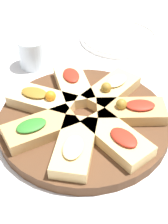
{
  "coord_description": "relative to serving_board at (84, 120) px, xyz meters",
  "views": [
    {
      "loc": [
        -0.26,
        -0.45,
        0.49
      ],
      "look_at": [
        0.0,
        0.0,
        0.04
      ],
      "focal_mm": 50.0,
      "sensor_mm": 36.0,
      "label": 1
    }
  ],
  "objects": [
    {
      "name": "focaccia_slice_5",
      "position": [
        0.1,
        0.04,
        0.03
      ],
      "size": [
        0.17,
        0.12,
        0.05
      ],
      "color": "#DBB775",
      "rests_on": "serving_board"
    },
    {
      "name": "focaccia_slice_0",
      "position": [
        -0.06,
        0.08,
        0.03
      ],
      "size": [
        0.15,
        0.16,
        0.05
      ],
      "color": "#E5C689",
      "rests_on": "serving_board"
    },
    {
      "name": "ground_plane",
      "position": [
        0.0,
        0.0,
        -0.01
      ],
      "size": [
        3.0,
        3.0,
        0.0
      ],
      "primitive_type": "plane",
      "color": "white"
    },
    {
      "name": "water_glass",
      "position": [
        0.0,
        0.29,
        0.03
      ],
      "size": [
        0.08,
        0.08,
        0.08
      ],
      "primitive_type": "cylinder",
      "color": "silver",
      "rests_on": "ground_plane"
    },
    {
      "name": "focaccia_slice_2",
      "position": [
        -0.07,
        -0.08,
        0.03
      ],
      "size": [
        0.15,
        0.16,
        0.04
      ],
      "color": "#DBB775",
      "rests_on": "serving_board"
    },
    {
      "name": "focaccia_slice_1",
      "position": [
        -0.11,
        0.0,
        0.03
      ],
      "size": [
        0.15,
        0.07,
        0.04
      ],
      "color": "tan",
      "rests_on": "serving_board"
    },
    {
      "name": "focaccia_slice_4",
      "position": [
        0.09,
        -0.05,
        0.03
      ],
      "size": [
        0.17,
        0.13,
        0.05
      ],
      "color": "tan",
      "rests_on": "serving_board"
    },
    {
      "name": "plate_right",
      "position": [
        0.3,
        0.29,
        -0.0
      ],
      "size": [
        0.26,
        0.26,
        0.02
      ],
      "color": "white",
      "rests_on": "ground_plane"
    },
    {
      "name": "focaccia_slice_3",
      "position": [
        0.02,
        -0.1,
        0.03
      ],
      "size": [
        0.09,
        0.16,
        0.04
      ],
      "color": "#DBB775",
      "rests_on": "serving_board"
    },
    {
      "name": "focaccia_slice_6",
      "position": [
        0.03,
        0.1,
        0.03
      ],
      "size": [
        0.11,
        0.16,
        0.04
      ],
      "color": "#E5C689",
      "rests_on": "serving_board"
    },
    {
      "name": "serving_board",
      "position": [
        0.0,
        0.0,
        0.0
      ],
      "size": [
        0.38,
        0.38,
        0.02
      ],
      "primitive_type": "cylinder",
      "color": "#51331E",
      "rests_on": "ground_plane"
    }
  ]
}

